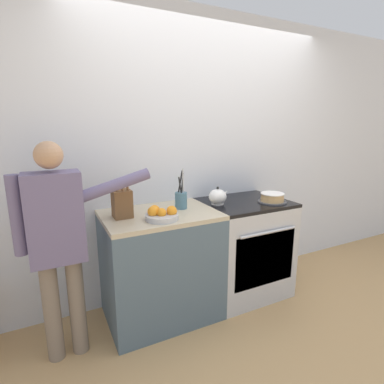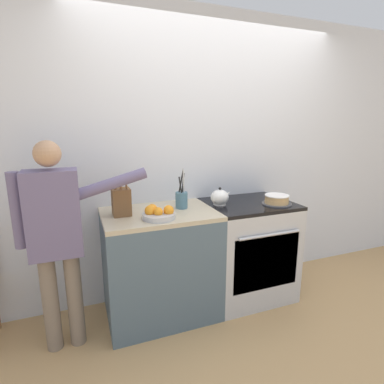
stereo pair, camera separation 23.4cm
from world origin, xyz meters
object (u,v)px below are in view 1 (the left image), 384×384
object	(u,v)px
layer_cake	(272,198)
knife_block	(122,203)
stove_range	(243,247)
utensil_crock	(181,199)
tea_kettle	(218,197)
person_baker	(59,236)
fruit_bowl	(161,214)

from	to	relation	value
layer_cake	knife_block	xyz separation A→B (m)	(-1.33, 0.16, 0.07)
stove_range	layer_cake	distance (m)	0.55
knife_block	utensil_crock	distance (m)	0.50
tea_kettle	person_baker	bearing A→B (deg)	-172.96
layer_cake	fruit_bowl	size ratio (longest dim) A/B	1.04
stove_range	utensil_crock	distance (m)	0.83
layer_cake	tea_kettle	bearing A→B (deg)	160.68
utensil_crock	person_baker	xyz separation A→B (m)	(-0.96, -0.18, -0.10)
fruit_bowl	knife_block	bearing A→B (deg)	142.47
stove_range	utensil_crock	world-z (taller)	utensil_crock
tea_kettle	fruit_bowl	size ratio (longest dim) A/B	0.78
tea_kettle	fruit_bowl	world-z (taller)	tea_kettle
knife_block	utensil_crock	xyz separation A→B (m)	(0.50, 0.02, -0.03)
stove_range	knife_block	xyz separation A→B (m)	(-1.13, 0.03, 0.56)
layer_cake	utensil_crock	bearing A→B (deg)	167.50
stove_range	knife_block	distance (m)	1.26
tea_kettle	person_baker	distance (m)	1.32
stove_range	knife_block	bearing A→B (deg)	178.73
tea_kettle	layer_cake	bearing A→B (deg)	-19.32
layer_cake	person_baker	world-z (taller)	person_baker
tea_kettle	fruit_bowl	xyz separation A→B (m)	(-0.61, -0.19, -0.03)
stove_range	knife_block	size ratio (longest dim) A/B	2.98
stove_range	fruit_bowl	xyz separation A→B (m)	(-0.89, -0.16, 0.49)
fruit_bowl	person_baker	world-z (taller)	person_baker
stove_range	layer_cake	world-z (taller)	layer_cake
knife_block	fruit_bowl	bearing A→B (deg)	-37.53
knife_block	fruit_bowl	distance (m)	0.31
stove_range	fruit_bowl	bearing A→B (deg)	-169.80
stove_range	fruit_bowl	distance (m)	1.03
fruit_bowl	person_baker	xyz separation A→B (m)	(-0.70, 0.03, -0.06)
tea_kettle	utensil_crock	world-z (taller)	utensil_crock
layer_cake	utensil_crock	world-z (taller)	utensil_crock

